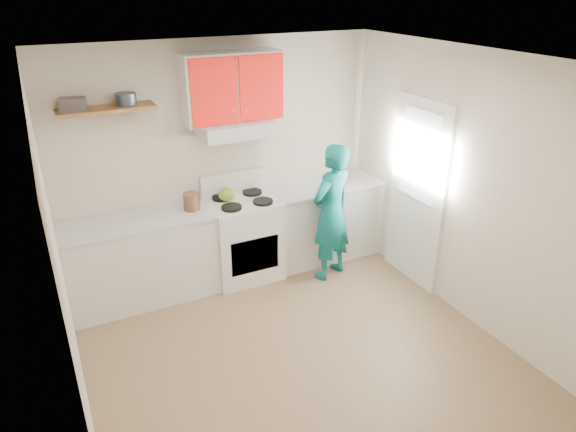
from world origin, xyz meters
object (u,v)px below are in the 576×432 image
stove (244,238)px  crock (191,202)px  kettle (227,194)px  tin (126,99)px  person (331,213)px

stove → crock: crock is taller
stove → kettle: (-0.15, 0.08, 0.54)m
tin → person: bearing=-17.5°
kettle → person: 1.16m
stove → tin: tin is taller
stove → person: 1.03m
tin → crock: 1.21m
stove → crock: (-0.56, 0.01, 0.54)m
stove → person: bearing=-27.1°
stove → tin: size_ratio=4.86×
crock → stove: bearing=-1.4°
crock → person: 1.51m
tin → person: size_ratio=0.12×
tin → crock: bearing=-16.9°
tin → person: 2.41m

